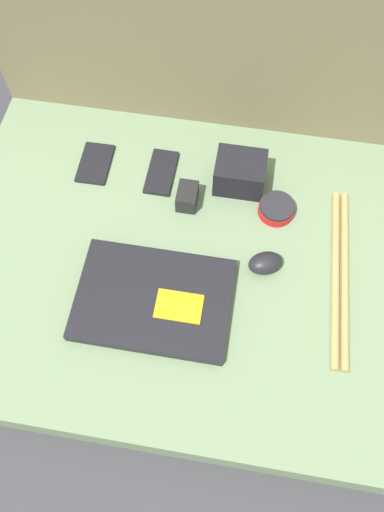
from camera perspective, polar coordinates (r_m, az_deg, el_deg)
ground_plane at (r=1.14m, az=-0.00°, el=-3.28°), size 8.00×8.00×0.00m
couch_seat at (r=1.08m, az=-0.00°, el=-1.96°), size 1.02×0.73×0.13m
couch_backrest at (r=1.20m, az=3.96°, el=22.79°), size 1.02×0.20×0.53m
laptop at (r=0.98m, az=-4.38°, el=-4.98°), size 0.30×0.21×0.03m
computer_mouse at (r=1.01m, az=8.37°, el=-0.80°), size 0.08×0.07×0.04m
speaker_puck at (r=1.08m, az=9.64°, el=5.36°), size 0.08×0.08×0.03m
phone_silver at (r=1.14m, az=-3.54°, el=9.53°), size 0.06×0.12×0.01m
phone_black at (r=1.17m, az=-11.02°, el=10.35°), size 0.07×0.11×0.01m
camera_pouch at (r=1.10m, az=5.49°, el=9.45°), size 0.11×0.09×0.07m
charger_brick at (r=1.08m, az=-0.55°, el=6.81°), size 0.04×0.06×0.04m
drumstick_pair at (r=1.04m, az=16.57°, el=-2.11°), size 0.05×0.39×0.02m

